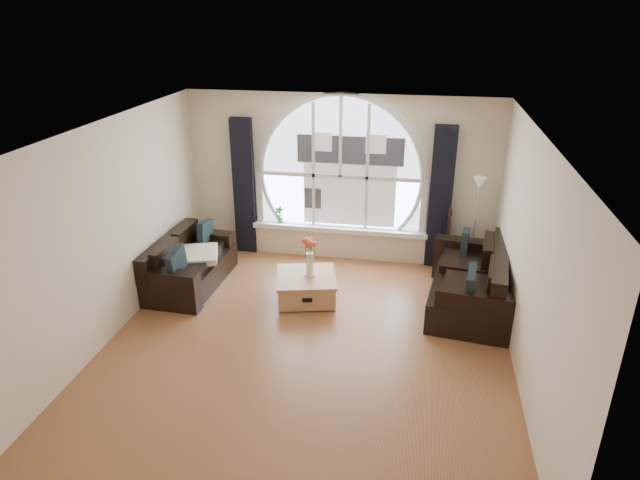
% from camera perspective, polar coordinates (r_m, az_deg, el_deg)
% --- Properties ---
extents(ground, '(5.00, 5.50, 0.01)m').
position_cam_1_polar(ground, '(7.12, -1.33, -10.64)').
color(ground, brown).
rests_on(ground, ground).
extents(ceiling, '(5.00, 5.50, 0.01)m').
position_cam_1_polar(ceiling, '(6.04, -1.57, 11.12)').
color(ceiling, silver).
rests_on(ceiling, ground).
extents(wall_back, '(5.00, 0.01, 2.70)m').
position_cam_1_polar(wall_back, '(9.00, 2.14, 6.35)').
color(wall_back, beige).
rests_on(wall_back, ground).
extents(wall_front, '(5.00, 0.01, 2.70)m').
position_cam_1_polar(wall_front, '(4.19, -9.40, -15.87)').
color(wall_front, beige).
rests_on(wall_front, ground).
extents(wall_left, '(0.01, 5.50, 2.70)m').
position_cam_1_polar(wall_left, '(7.36, -20.88, 0.81)').
color(wall_left, beige).
rests_on(wall_left, ground).
extents(wall_right, '(0.01, 5.50, 2.70)m').
position_cam_1_polar(wall_right, '(6.47, 20.81, -2.24)').
color(wall_right, beige).
rests_on(wall_right, ground).
extents(attic_slope, '(0.92, 5.50, 0.72)m').
position_cam_1_polar(attic_slope, '(6.08, 19.36, 6.48)').
color(attic_slope, silver).
rests_on(attic_slope, ground).
extents(arched_window, '(2.60, 0.06, 2.15)m').
position_cam_1_polar(arched_window, '(8.90, 2.13, 7.99)').
color(arched_window, silver).
rests_on(arched_window, wall_back).
extents(window_sill, '(2.90, 0.22, 0.08)m').
position_cam_1_polar(window_sill, '(9.19, 1.97, 1.16)').
color(window_sill, white).
rests_on(window_sill, wall_back).
extents(window_frame, '(2.76, 0.08, 2.15)m').
position_cam_1_polar(window_frame, '(8.87, 2.11, 7.94)').
color(window_frame, white).
rests_on(window_frame, wall_back).
extents(neighbor_house, '(1.70, 0.02, 1.50)m').
position_cam_1_polar(neighbor_house, '(8.90, 3.07, 7.13)').
color(neighbor_house, silver).
rests_on(neighbor_house, wall_back).
extents(curtain_left, '(0.35, 0.12, 2.30)m').
position_cam_1_polar(curtain_left, '(9.31, -7.83, 5.42)').
color(curtain_left, black).
rests_on(curtain_left, ground).
extents(curtain_right, '(0.35, 0.12, 2.30)m').
position_cam_1_polar(curtain_right, '(8.88, 12.30, 4.21)').
color(curtain_right, black).
rests_on(curtain_right, ground).
extents(sofa_left, '(0.91, 1.72, 0.75)m').
position_cam_1_polar(sofa_left, '(8.54, -13.23, -2.09)').
color(sofa_left, black).
rests_on(sofa_left, ground).
extents(sofa_right, '(1.20, 2.02, 0.85)m').
position_cam_1_polar(sofa_right, '(8.03, 15.10, -4.01)').
color(sofa_right, black).
rests_on(sofa_right, ground).
extents(coffee_chest, '(1.01, 1.01, 0.41)m').
position_cam_1_polar(coffee_chest, '(8.01, -1.43, -4.76)').
color(coffee_chest, '#AB794D').
rests_on(coffee_chest, ground).
extents(throw_blanket, '(0.70, 0.70, 0.10)m').
position_cam_1_polar(throw_blanket, '(8.46, -12.41, -1.50)').
color(throw_blanket, silver).
rests_on(throw_blanket, sofa_left).
extents(vase_flowers, '(0.24, 0.24, 0.70)m').
position_cam_1_polar(vase_flowers, '(7.78, -1.09, -1.10)').
color(vase_flowers, white).
rests_on(vase_flowers, coffee_chest).
extents(floor_lamp, '(0.24, 0.24, 1.60)m').
position_cam_1_polar(floor_lamp, '(8.77, 15.59, 1.20)').
color(floor_lamp, '#B2B2B2').
rests_on(floor_lamp, ground).
extents(guitar, '(0.37, 0.25, 1.06)m').
position_cam_1_polar(guitar, '(9.03, 12.98, 0.25)').
color(guitar, olive).
rests_on(guitar, ground).
extents(potted_plant, '(0.16, 0.11, 0.29)m').
position_cam_1_polar(potted_plant, '(9.31, -4.19, 2.62)').
color(potted_plant, '#1E6023').
rests_on(potted_plant, window_sill).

